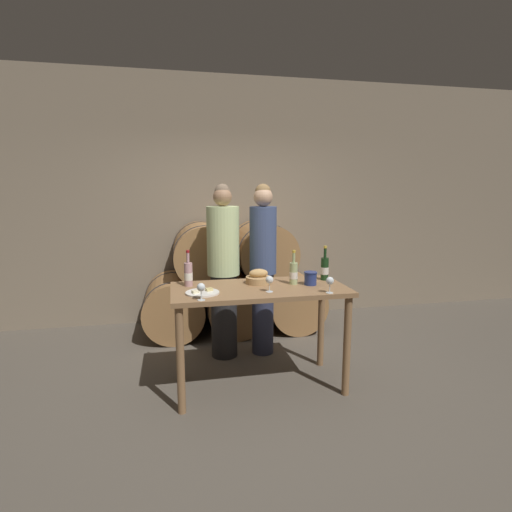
{
  "coord_description": "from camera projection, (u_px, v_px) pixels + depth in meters",
  "views": [
    {
      "loc": [
        -0.72,
        -3.28,
        1.76
      ],
      "look_at": [
        0.0,
        0.14,
        1.17
      ],
      "focal_mm": 28.0,
      "sensor_mm": 36.0,
      "label": 1
    }
  ],
  "objects": [
    {
      "name": "ground_plane",
      "position": [
        259.0,
        386.0,
        3.61
      ],
      "size": [
        10.0,
        10.0,
        0.0
      ],
      "primitive_type": "plane",
      "color": "#564F44"
    },
    {
      "name": "barrel_stack",
      "position": [
        233.0,
        282.0,
        4.97
      ],
      "size": [
        2.2,
        0.9,
        1.36
      ],
      "color": "#9E7042",
      "rests_on": "ground_plane"
    },
    {
      "name": "wine_glass_far_left",
      "position": [
        201.0,
        288.0,
        3.03
      ],
      "size": [
        0.06,
        0.06,
        0.14
      ],
      "color": "white",
      "rests_on": "tasting_table"
    },
    {
      "name": "wine_bottle_rose",
      "position": [
        188.0,
        274.0,
        3.48
      ],
      "size": [
        0.07,
        0.07,
        0.32
      ],
      "color": "#BC8E93",
      "rests_on": "tasting_table"
    },
    {
      "name": "wine_glass_center",
      "position": [
        330.0,
        281.0,
        3.24
      ],
      "size": [
        0.06,
        0.06,
        0.14
      ],
      "color": "white",
      "rests_on": "tasting_table"
    },
    {
      "name": "blue_crock",
      "position": [
        311.0,
        278.0,
        3.53
      ],
      "size": [
        0.12,
        0.12,
        0.12
      ],
      "color": "navy",
      "rests_on": "tasting_table"
    },
    {
      "name": "bread_basket",
      "position": [
        258.0,
        278.0,
        3.59
      ],
      "size": [
        0.23,
        0.23,
        0.13
      ],
      "color": "tan",
      "rests_on": "tasting_table"
    },
    {
      "name": "wine_bottle_white",
      "position": [
        294.0,
        273.0,
        3.55
      ],
      "size": [
        0.07,
        0.07,
        0.31
      ],
      "color": "#ADBC7F",
      "rests_on": "tasting_table"
    },
    {
      "name": "wine_bottle_red",
      "position": [
        325.0,
        268.0,
        3.72
      ],
      "size": [
        0.07,
        0.07,
        0.32
      ],
      "color": "#193819",
      "rests_on": "tasting_table"
    },
    {
      "name": "cheese_plate",
      "position": [
        202.0,
        292.0,
        3.24
      ],
      "size": [
        0.28,
        0.28,
        0.04
      ],
      "color": "white",
      "rests_on": "tasting_table"
    },
    {
      "name": "person_right",
      "position": [
        263.0,
        266.0,
        4.2
      ],
      "size": [
        0.28,
        0.28,
        1.81
      ],
      "color": "#2D334C",
      "rests_on": "ground_plane"
    },
    {
      "name": "tasting_table",
      "position": [
        259.0,
        302.0,
        3.48
      ],
      "size": [
        1.51,
        0.72,
        0.92
      ],
      "color": "olive",
      "rests_on": "ground_plane"
    },
    {
      "name": "person_left",
      "position": [
        223.0,
        270.0,
        4.12
      ],
      "size": [
        0.33,
        0.33,
        1.81
      ],
      "color": "#232326",
      "rests_on": "ground_plane"
    },
    {
      "name": "wine_glass_left",
      "position": [
        269.0,
        280.0,
        3.28
      ],
      "size": [
        0.06,
        0.06,
        0.14
      ],
      "color": "white",
      "rests_on": "tasting_table"
    },
    {
      "name": "stone_wall_back",
      "position": [
        226.0,
        201.0,
        5.35
      ],
      "size": [
        10.0,
        0.12,
        3.2
      ],
      "color": "gray",
      "rests_on": "ground_plane"
    }
  ]
}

